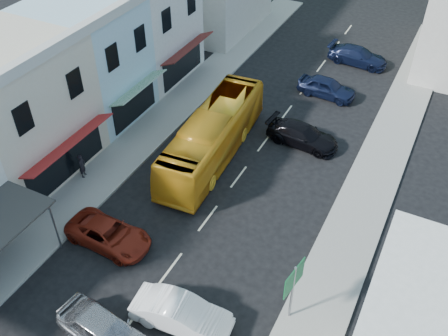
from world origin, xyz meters
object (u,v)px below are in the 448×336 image
bus (213,136)px  pedestrian_left (82,165)px  car_silver (105,333)px  traffic_signal (425,23)px  direction_sign (292,293)px  car_red (109,234)px  car_white (182,315)px

bus → pedestrian_left: (-6.04, -5.56, -0.55)m
car_silver → pedestrian_left: size_ratio=2.59×
car_silver → traffic_signal: traffic_signal is taller
bus → direction_sign: size_ratio=3.22×
traffic_signal → pedestrian_left: bearing=64.8°
car_red → direction_sign: direction_sign is taller
car_red → car_white: bearing=-110.6°
car_red → traffic_signal: bearing=-16.2°
car_white → bus: bearing=14.9°
bus → car_red: bus is taller
pedestrian_left → direction_sign: 15.29m
car_red → traffic_signal: traffic_signal is taller
car_silver → traffic_signal: bearing=-3.3°
car_silver → pedestrian_left: (-8.12, 8.41, 0.30)m
bus → car_white: bus is taller
car_white → pedestrian_left: pedestrian_left is taller
bus → car_red: (-1.38, -9.17, -0.85)m
car_silver → car_red: 5.92m
car_white → direction_sign: size_ratio=1.22×
car_white → pedestrian_left: (-10.62, 6.11, 0.30)m
traffic_signal → car_silver: bearing=82.6°
bus → car_silver: 14.15m
car_white → car_red: same height
car_silver → car_red: same height
pedestrian_left → traffic_signal: 31.40m
car_silver → car_red: size_ratio=0.96×
direction_sign → traffic_signal: bearing=99.1°
car_silver → car_white: size_ratio=1.00×
bus → traffic_signal: bearing=63.5°
pedestrian_left → direction_sign: bearing=-121.5°
bus → pedestrian_left: size_ratio=6.82×
car_red → direction_sign: (10.19, 0.04, 1.10)m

